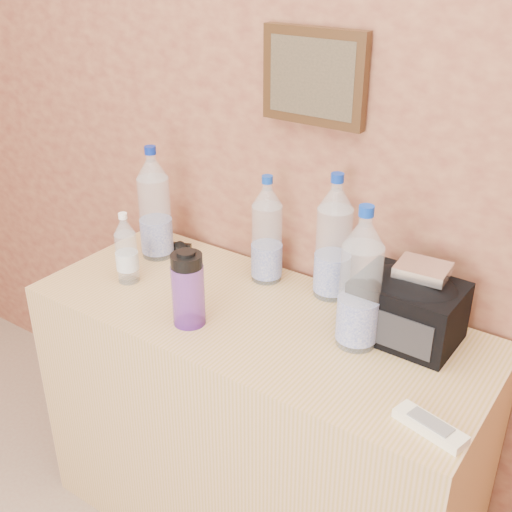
# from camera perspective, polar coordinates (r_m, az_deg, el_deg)

# --- Properties ---
(picture_frame) EXTENTS (0.30, 0.03, 0.25)m
(picture_frame) POSITION_cam_1_polar(r_m,az_deg,el_deg) (1.75, 5.16, 15.58)
(picture_frame) COLOR #382311
(picture_frame) RESTS_ON room_shell
(dresser) EXTENTS (1.29, 0.54, 0.80)m
(dresser) POSITION_cam_1_polar(r_m,az_deg,el_deg) (2.00, 0.03, -15.00)
(dresser) COLOR #A37749
(dresser) RESTS_ON ground
(pet_large_a) EXTENTS (0.10, 0.10, 0.36)m
(pet_large_a) POSITION_cam_1_polar(r_m,az_deg,el_deg) (2.03, -8.99, 4.15)
(pet_large_a) COLOR white
(pet_large_a) RESTS_ON dresser
(pet_large_b) EXTENTS (0.09, 0.09, 0.33)m
(pet_large_b) POSITION_cam_1_polar(r_m,az_deg,el_deg) (1.87, 0.97, 1.87)
(pet_large_b) COLOR silver
(pet_large_b) RESTS_ON dresser
(pet_large_c) EXTENTS (0.10, 0.10, 0.37)m
(pet_large_c) POSITION_cam_1_polar(r_m,az_deg,el_deg) (1.79, 6.90, 1.12)
(pet_large_c) COLOR silver
(pet_large_c) RESTS_ON dresser
(pet_large_d) EXTENTS (0.10, 0.10, 0.38)m
(pet_large_d) POSITION_cam_1_polar(r_m,az_deg,el_deg) (1.58, 9.25, -2.64)
(pet_large_d) COLOR white
(pet_large_d) RESTS_ON dresser
(pet_small) EXTENTS (0.06, 0.06, 0.22)m
(pet_small) POSITION_cam_1_polar(r_m,az_deg,el_deg) (1.92, -11.45, 0.38)
(pet_small) COLOR silver
(pet_small) RESTS_ON dresser
(nalgene_bottle) EXTENTS (0.09, 0.09, 0.21)m
(nalgene_bottle) POSITION_cam_1_polar(r_m,az_deg,el_deg) (1.68, -6.06, -2.88)
(nalgene_bottle) COLOR #6329B0
(nalgene_bottle) RESTS_ON dresser
(sunglasses) EXTENTS (0.13, 0.09, 0.03)m
(sunglasses) POSITION_cam_1_polar(r_m,az_deg,el_deg) (2.10, -7.41, 0.79)
(sunglasses) COLOR black
(sunglasses) RESTS_ON dresser
(ac_remote) EXTENTS (0.17, 0.09, 0.02)m
(ac_remote) POSITION_cam_1_polar(r_m,az_deg,el_deg) (1.43, 15.21, -14.43)
(ac_remote) COLOR beige
(ac_remote) RESTS_ON dresser
(toiletry_bag) EXTENTS (0.27, 0.19, 0.18)m
(toiletry_bag) POSITION_cam_1_polar(r_m,az_deg,el_deg) (1.67, 13.33, -4.40)
(toiletry_bag) COLOR black
(toiletry_bag) RESTS_ON dresser
(foil_packet) EXTENTS (0.13, 0.11, 0.03)m
(foil_packet) POSITION_cam_1_polar(r_m,az_deg,el_deg) (1.63, 14.61, -1.19)
(foil_packet) COLOR silver
(foil_packet) RESTS_ON toiletry_bag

